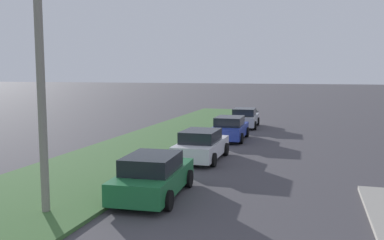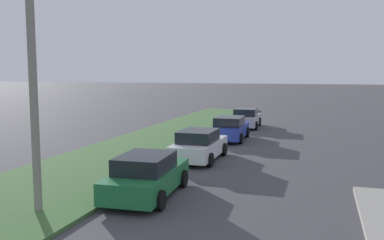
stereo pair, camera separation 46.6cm
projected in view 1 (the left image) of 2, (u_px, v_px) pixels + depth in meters
grass_median at (95, 169)px, 17.99m from camera, size 60.00×6.00×0.12m
parked_car_green at (153, 176)px, 14.12m from camera, size 4.40×2.21×1.47m
parked_car_white at (201, 145)px, 20.04m from camera, size 4.31×2.03×1.47m
parked_car_blue at (230, 128)px, 26.04m from camera, size 4.35×2.11×1.47m
parked_car_silver at (245, 118)px, 32.01m from camera, size 4.38×2.17×1.47m
streetlight at (50, 66)px, 11.74m from camera, size 0.51×2.88×7.50m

